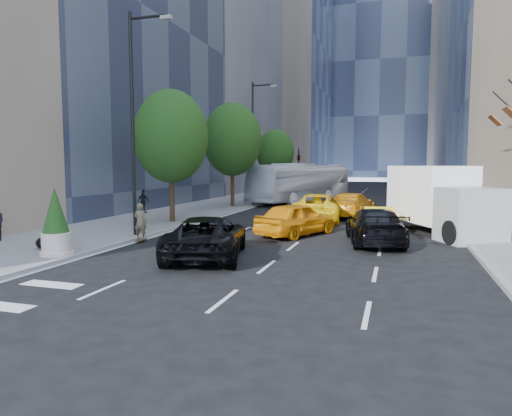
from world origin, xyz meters
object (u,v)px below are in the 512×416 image
(box_truck, at_px, (439,199))
(planter_shrub, at_px, (56,223))
(skateboarder, at_px, (141,224))
(black_sedan_lincoln, at_px, (207,237))
(city_bus, at_px, (301,183))
(black_sedan_mercedes, at_px, (375,226))

(box_truck, height_order, planter_shrub, box_truck)
(skateboarder, height_order, black_sedan_lincoln, skateboarder)
(skateboarder, xyz_separation_m, black_sedan_lincoln, (4.09, -2.17, -0.04))
(city_bus, bearing_deg, skateboarder, -74.66)
(black_sedan_lincoln, bearing_deg, skateboarder, -42.20)
(city_bus, distance_m, planter_shrub, 27.28)
(box_truck, bearing_deg, planter_shrub, -167.19)
(skateboarder, bearing_deg, box_truck, -159.03)
(city_bus, xyz_separation_m, box_truck, (10.27, -16.51, -0.07))
(skateboarder, bearing_deg, planter_shrub, 69.61)
(skateboarder, height_order, planter_shrub, planter_shrub)
(skateboarder, relative_size, planter_shrub, 0.66)
(skateboarder, distance_m, black_sedan_lincoln, 4.62)
(black_sedan_lincoln, height_order, planter_shrub, planter_shrub)
(black_sedan_mercedes, xyz_separation_m, city_bus, (-7.40, 20.45, 0.99))
(planter_shrub, bearing_deg, box_truck, 37.68)
(skateboarder, relative_size, city_bus, 0.13)
(skateboarder, relative_size, black_sedan_lincoln, 0.29)
(black_sedan_lincoln, distance_m, black_sedan_mercedes, 7.45)
(black_sedan_lincoln, distance_m, planter_shrub, 5.44)
(black_sedan_lincoln, distance_m, city_bus, 25.30)
(planter_shrub, bearing_deg, skateboarder, 75.98)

